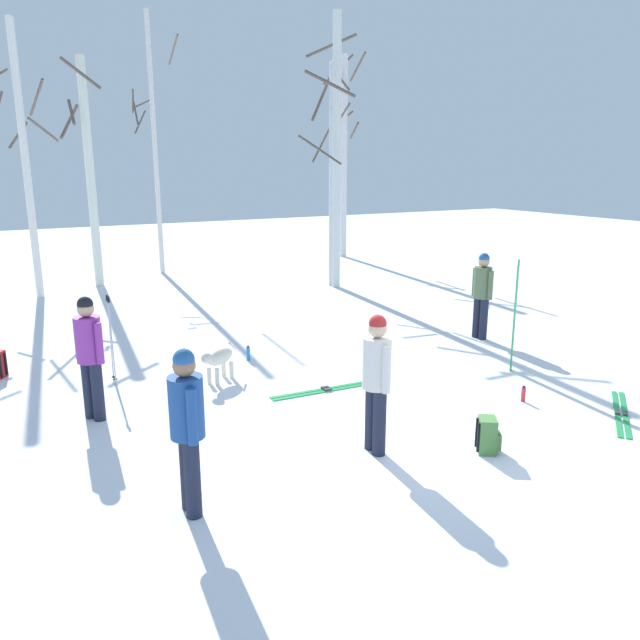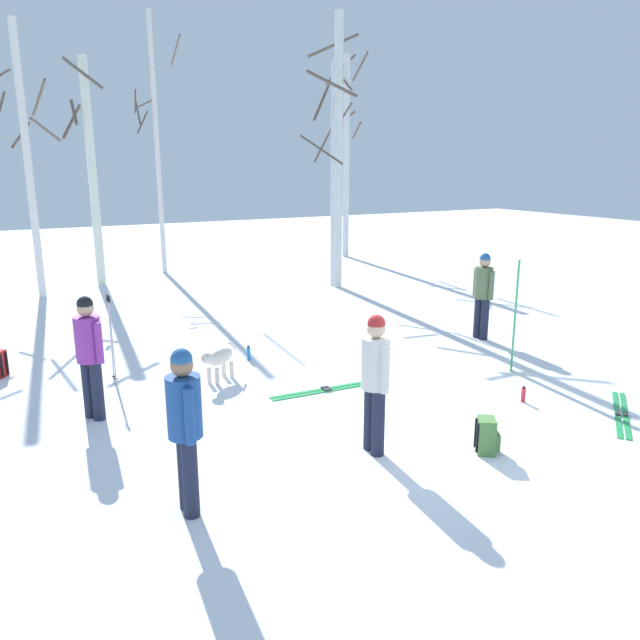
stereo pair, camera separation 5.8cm
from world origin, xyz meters
The scene contains 19 objects.
ground_plane centered at (0.00, 0.00, 0.00)m, with size 60.00×60.00×0.00m, color white.
person_0 centered at (-0.99, -0.30, 0.98)m, with size 0.34×0.52×1.72m.
person_1 centered at (-3.36, -0.55, 0.98)m, with size 0.34×0.52×1.72m.
person_2 centered at (-3.81, 2.37, 0.98)m, with size 0.34×0.46×1.72m.
person_3 centered at (3.63, 2.91, 0.98)m, with size 0.34×0.52×1.72m.
dog centered at (-1.82, 2.97, 0.39)m, with size 0.77×0.55×0.57m.
ski_pair_planted_0 centered at (2.69, 1.13, 0.94)m, with size 0.15×0.11×1.90m.
ski_pair_lying_0 centered at (2.68, -0.98, 0.01)m, with size 1.48×1.25×0.05m.
ski_pair_lying_1 centered at (-0.54, 1.81, 0.01)m, with size 1.73×0.26×0.05m.
ski_poles_0 centered at (-3.30, 3.74, 0.76)m, with size 0.07×0.22×1.42m.
backpack_1 centered at (0.19, -0.97, 0.21)m, with size 0.34×0.33×0.44m.
water_bottle_0 centered at (1.82, 0.02, 0.11)m, with size 0.06×0.06×0.24m.
water_bottle_1 centered at (-0.99, 3.77, 0.13)m, with size 0.06×0.06×0.27m.
birch_tree_0 centered at (-3.74, 11.32, 3.49)m, with size 1.40×1.42×6.76m.
birch_tree_1 centered at (-2.12, 12.29, 3.20)m, with size 1.12×1.29×6.17m.
birch_tree_2 centered at (0.02, 13.50, 4.00)m, with size 1.49×1.47×7.74m.
birch_tree_3 centered at (3.73, 8.90, 3.74)m, with size 1.86×1.88×7.20m.
birch_tree_4 centered at (3.74, 9.13, 3.08)m, with size 1.34×1.44×6.01m.
birch_tree_5 centered at (6.95, 13.87, 3.75)m, with size 1.19×1.24×7.20m.
Camera 1 is at (-4.89, -6.06, 3.41)m, focal length 34.77 mm.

